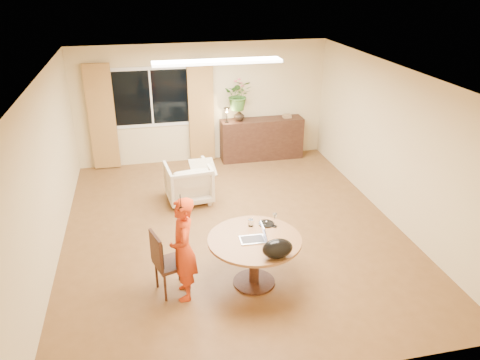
% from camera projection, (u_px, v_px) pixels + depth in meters
% --- Properties ---
extents(floor, '(6.50, 6.50, 0.00)m').
position_uv_depth(floor, '(233.00, 229.00, 7.89)').
color(floor, brown).
rests_on(floor, ground).
extents(ceiling, '(6.50, 6.50, 0.00)m').
position_uv_depth(ceiling, '(231.00, 74.00, 6.81)').
color(ceiling, white).
rests_on(ceiling, wall_back).
extents(wall_back, '(5.50, 0.00, 5.50)m').
position_uv_depth(wall_back, '(203.00, 103.00, 10.24)').
color(wall_back, beige).
rests_on(wall_back, floor).
extents(wall_left, '(0.00, 6.50, 6.50)m').
position_uv_depth(wall_left, '(47.00, 172.00, 6.81)').
color(wall_left, beige).
rests_on(wall_left, floor).
extents(wall_right, '(0.00, 6.50, 6.50)m').
position_uv_depth(wall_right, '(392.00, 144.00, 7.88)').
color(wall_right, beige).
rests_on(wall_right, floor).
extents(window, '(1.70, 0.03, 1.30)m').
position_uv_depth(window, '(151.00, 97.00, 9.92)').
color(window, white).
rests_on(window, wall_back).
extents(curtain_left, '(0.55, 0.08, 2.25)m').
position_uv_depth(curtain_left, '(102.00, 118.00, 9.80)').
color(curtain_left, olive).
rests_on(curtain_left, wall_back).
extents(curtain_right, '(0.55, 0.08, 2.25)m').
position_uv_depth(curtain_right, '(201.00, 112.00, 10.21)').
color(curtain_right, olive).
rests_on(curtain_right, wall_back).
extents(ceiling_panel, '(2.20, 0.35, 0.05)m').
position_uv_depth(ceiling_panel, '(217.00, 62.00, 7.89)').
color(ceiling_panel, white).
rests_on(ceiling_panel, ceiling).
extents(dining_table, '(1.26, 1.26, 0.72)m').
position_uv_depth(dining_table, '(254.00, 248.00, 6.30)').
color(dining_table, brown).
rests_on(dining_table, floor).
extents(dining_chair, '(0.54, 0.52, 0.93)m').
position_uv_depth(dining_chair, '(171.00, 261.00, 6.19)').
color(dining_chair, black).
rests_on(dining_chair, floor).
extents(child, '(0.54, 0.37, 1.44)m').
position_uv_depth(child, '(183.00, 249.00, 6.00)').
color(child, red).
rests_on(child, floor).
extents(laptop, '(0.36, 0.24, 0.23)m').
position_uv_depth(laptop, '(252.00, 232.00, 6.15)').
color(laptop, '#B7B7BC').
rests_on(laptop, dining_table).
extents(tumbler, '(0.08, 0.08, 0.10)m').
position_uv_depth(tumbler, '(251.00, 223.00, 6.52)').
color(tumbler, white).
rests_on(tumbler, dining_table).
extents(wine_glass, '(0.08, 0.08, 0.21)m').
position_uv_depth(wine_glass, '(275.00, 220.00, 6.48)').
color(wine_glass, white).
rests_on(wine_glass, dining_table).
extents(pot_lid, '(0.28, 0.28, 0.04)m').
position_uv_depth(pot_lid, '(266.00, 223.00, 6.57)').
color(pot_lid, white).
rests_on(pot_lid, dining_table).
extents(handbag, '(0.41, 0.26, 0.26)m').
position_uv_depth(handbag, '(277.00, 249.00, 5.77)').
color(handbag, black).
rests_on(handbag, dining_table).
extents(armchair, '(0.88, 0.90, 0.75)m').
position_uv_depth(armchair, '(188.00, 182.00, 8.69)').
color(armchair, '#C1B599').
rests_on(armchair, floor).
extents(throw, '(0.47, 0.56, 0.03)m').
position_uv_depth(throw, '(203.00, 164.00, 8.50)').
color(throw, beige).
rests_on(throw, armchair).
extents(sideboard, '(1.86, 0.45, 0.93)m').
position_uv_depth(sideboard, '(262.00, 139.00, 10.62)').
color(sideboard, black).
rests_on(sideboard, floor).
extents(vase, '(0.30, 0.30, 0.25)m').
position_uv_depth(vase, '(239.00, 115.00, 10.27)').
color(vase, black).
rests_on(vase, sideboard).
extents(bouquet, '(0.68, 0.62, 0.66)m').
position_uv_depth(bouquet, '(239.00, 95.00, 10.08)').
color(bouquet, '#306626').
rests_on(bouquet, vase).
extents(book_stack, '(0.22, 0.18, 0.08)m').
position_uv_depth(book_stack, '(287.00, 116.00, 10.52)').
color(book_stack, '#8D6248').
rests_on(book_stack, sideboard).
extents(desk_lamp, '(0.14, 0.14, 0.34)m').
position_uv_depth(desk_lamp, '(227.00, 115.00, 10.16)').
color(desk_lamp, black).
rests_on(desk_lamp, sideboard).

